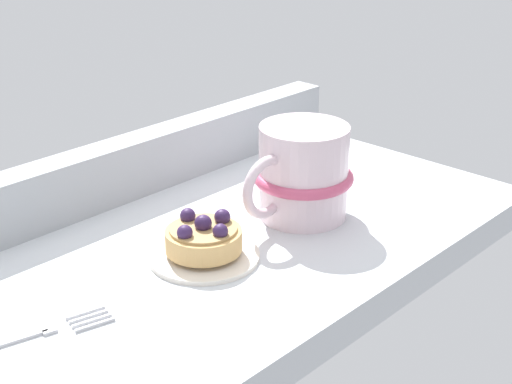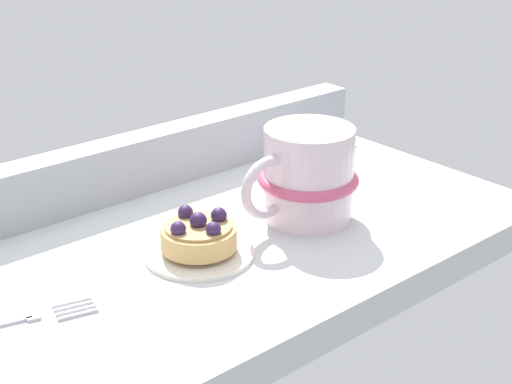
% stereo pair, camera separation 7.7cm
% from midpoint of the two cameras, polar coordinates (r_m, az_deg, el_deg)
% --- Properties ---
extents(ground_plane, '(0.71, 0.36, 0.04)m').
position_cam_midpoint_polar(ground_plane, '(0.79, -0.77, -4.97)').
color(ground_plane, silver).
extents(window_rail_back, '(0.69, 0.04, 0.07)m').
position_cam_midpoint_polar(window_rail_back, '(0.88, -7.42, 1.75)').
color(window_rail_back, '#9EA3A8').
rests_on(window_rail_back, ground_plane).
extents(dessert_plate, '(0.11, 0.11, 0.01)m').
position_cam_midpoint_polar(dessert_plate, '(0.75, -1.30, -4.49)').
color(dessert_plate, silver).
rests_on(dessert_plate, ground_plane).
extents(raspberry_tart, '(0.07, 0.07, 0.04)m').
position_cam_midpoint_polar(raspberry_tart, '(0.74, -1.30, -3.21)').
color(raspberry_tart, tan).
rests_on(raspberry_tart, dessert_plate).
extents(coffee_mug, '(0.15, 0.11, 0.10)m').
position_cam_midpoint_polar(coffee_mug, '(0.82, 6.51, 1.21)').
color(coffee_mug, silver).
rests_on(coffee_mug, ground_plane).
extents(dessert_fork, '(0.17, 0.06, 0.01)m').
position_cam_midpoint_polar(dessert_fork, '(0.67, -15.35, -9.60)').
color(dessert_fork, '#B7B7BC').
rests_on(dessert_fork, ground_plane).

